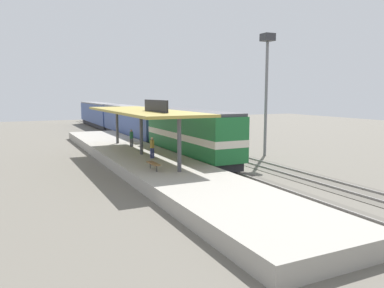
{
  "coord_description": "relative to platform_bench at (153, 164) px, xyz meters",
  "views": [
    {
      "loc": [
        -14.59,
        -30.61,
        6.09
      ],
      "look_at": [
        -1.38,
        -3.28,
        2.0
      ],
      "focal_mm": 35.25,
      "sensor_mm": 36.0,
      "label": 1
    }
  ],
  "objects": [
    {
      "name": "person_waiting",
      "position": [
        1.93,
        11.51,
        0.51
      ],
      "size": [
        0.34,
        0.34,
        1.71
      ],
      "color": "#4C4C51",
      "rests_on": "platform"
    },
    {
      "name": "station_canopy",
      "position": [
        1.4,
        6.71,
        3.19
      ],
      "size": [
        5.2,
        18.0,
        4.7
      ],
      "color": "#47474C",
      "rests_on": "platform"
    },
    {
      "name": "track_near",
      "position": [
        6.0,
        6.8,
        -1.31
      ],
      "size": [
        3.2,
        110.0,
        0.16
      ],
      "color": "#565249",
      "rests_on": "ground"
    },
    {
      "name": "passenger_carriage_front",
      "position": [
        6.0,
        24.73,
        0.97
      ],
      "size": [
        2.9,
        20.0,
        4.24
      ],
      "color": "#28282D",
      "rests_on": "track_near"
    },
    {
      "name": "person_walking",
      "position": [
        1.55,
        4.54,
        0.51
      ],
      "size": [
        0.34,
        0.34,
        1.71
      ],
      "color": "navy",
      "rests_on": "platform"
    },
    {
      "name": "track_far",
      "position": [
        10.6,
        6.8,
        -1.31
      ],
      "size": [
        3.2,
        110.0,
        0.16
      ],
      "color": "#565249",
      "rests_on": "ground"
    },
    {
      "name": "locomotive",
      "position": [
        6.0,
        6.73,
        1.07
      ],
      "size": [
        2.93,
        14.43,
        4.44
      ],
      "color": "#28282D",
      "rests_on": "track_near"
    },
    {
      "name": "platform_bench",
      "position": [
        0.0,
        0.0,
        0.0
      ],
      "size": [
        0.44,
        1.7,
        0.5
      ],
      "color": "#333338",
      "rests_on": "platform"
    },
    {
      "name": "passenger_carriage_rear",
      "position": [
        6.0,
        45.53,
        0.97
      ],
      "size": [
        2.9,
        20.0,
        4.24
      ],
      "color": "#28282D",
      "rests_on": "track_near"
    },
    {
      "name": "ground_plane",
      "position": [
        8.0,
        6.8,
        -1.34
      ],
      "size": [
        120.0,
        120.0,
        0.0
      ],
      "primitive_type": "plane",
      "color": "#666056"
    },
    {
      "name": "light_mast",
      "position": [
        13.8,
        6.06,
        7.05
      ],
      "size": [
        1.1,
        1.1,
        11.7
      ],
      "color": "slate",
      "rests_on": "ground"
    },
    {
      "name": "platform",
      "position": [
        1.4,
        6.8,
        -0.89
      ],
      "size": [
        6.0,
        44.0,
        0.9
      ],
      "primitive_type": "cube",
      "color": "#9E998E",
      "rests_on": "ground"
    }
  ]
}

